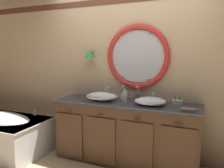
# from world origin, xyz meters

# --- Properties ---
(back_wall_assembly) EXTENTS (6.40, 0.26, 2.60)m
(back_wall_assembly) POSITION_xyz_m (0.01, 0.59, 1.32)
(back_wall_assembly) COLOR #D6B78E
(back_wall_assembly) RESTS_ON ground_plane
(vanity_counter) EXTENTS (2.03, 0.61, 0.87)m
(vanity_counter) POSITION_xyz_m (0.07, 0.26, 0.44)
(vanity_counter) COLOR brown
(vanity_counter) RESTS_ON ground_plane
(sink_basin_left) EXTENTS (0.45, 0.45, 0.12)m
(sink_basin_left) POSITION_xyz_m (-0.28, 0.24, 0.94)
(sink_basin_left) COLOR white
(sink_basin_left) RESTS_ON vanity_counter
(sink_basin_right) EXTENTS (0.42, 0.42, 0.10)m
(sink_basin_right) POSITION_xyz_m (0.43, 0.24, 0.93)
(sink_basin_right) COLOR white
(sink_basin_right) RESTS_ON vanity_counter
(faucet_set_left) EXTENTS (0.22, 0.15, 0.17)m
(faucet_set_left) POSITION_xyz_m (-0.28, 0.46, 0.94)
(faucet_set_left) COLOR silver
(faucet_set_left) RESTS_ON vanity_counter
(faucet_set_right) EXTENTS (0.20, 0.13, 0.13)m
(faucet_set_right) POSITION_xyz_m (0.43, 0.47, 0.93)
(faucet_set_right) COLOR silver
(faucet_set_right) RESTS_ON vanity_counter
(toothbrush_holder_left) EXTENTS (0.08, 0.08, 0.22)m
(toothbrush_holder_left) POSITION_xyz_m (-0.03, 0.46, 0.93)
(toothbrush_holder_left) COLOR white
(toothbrush_holder_left) RESTS_ON vanity_counter
(toothbrush_holder_right) EXTENTS (0.08, 0.08, 0.22)m
(toothbrush_holder_right) POSITION_xyz_m (0.19, 0.44, 0.93)
(toothbrush_holder_right) COLOR slate
(toothbrush_holder_right) RESTS_ON vanity_counter
(soap_dispenser) EXTENTS (0.06, 0.07, 0.18)m
(soap_dispenser) POSITION_xyz_m (0.05, 0.31, 0.95)
(soap_dispenser) COLOR #EFE5C6
(soap_dispenser) RESTS_ON vanity_counter
(folded_hand_towel) EXTENTS (0.18, 0.11, 0.03)m
(folded_hand_towel) POSITION_xyz_m (0.92, 0.11, 0.89)
(folded_hand_towel) COLOR #936B56
(folded_hand_towel) RESTS_ON vanity_counter
(toiletry_basket) EXTENTS (0.13, 0.09, 0.13)m
(toiletry_basket) POSITION_xyz_m (0.75, 0.44, 0.91)
(toiletry_basket) COLOR beige
(toiletry_basket) RESTS_ON vanity_counter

